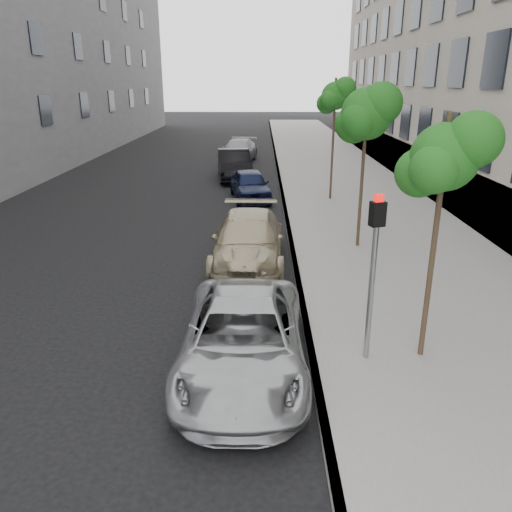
{
  "coord_description": "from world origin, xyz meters",
  "views": [
    {
      "loc": [
        0.22,
        -6.7,
        4.96
      ],
      "look_at": [
        0.11,
        3.11,
        1.5
      ],
      "focal_mm": 35.0,
      "sensor_mm": 36.0,
      "label": 1
    }
  ],
  "objects_px": {
    "tree_far": "(336,96)",
    "signal_pole": "(374,259)",
    "tree_mid": "(368,114)",
    "sedan_blue": "(250,185)",
    "sedan_rear": "(239,151)",
    "sedan_black": "(234,165)",
    "minivan": "(243,339)",
    "suv": "(248,241)",
    "tree_near": "(446,158)"
  },
  "relations": [
    {
      "from": "minivan",
      "to": "sedan_rear",
      "type": "distance_m",
      "value": 24.45
    },
    {
      "from": "sedan_rear",
      "to": "tree_near",
      "type": "bearing_deg",
      "value": -72.02
    },
    {
      "from": "tree_far",
      "to": "sedan_black",
      "type": "bearing_deg",
      "value": 130.55
    },
    {
      "from": "signal_pole",
      "to": "sedan_rear",
      "type": "distance_m",
      "value": 24.43
    },
    {
      "from": "tree_near",
      "to": "tree_far",
      "type": "bearing_deg",
      "value": 90.0
    },
    {
      "from": "tree_mid",
      "to": "tree_far",
      "type": "bearing_deg",
      "value": 90.0
    },
    {
      "from": "minivan",
      "to": "tree_near",
      "type": "bearing_deg",
      "value": 7.09
    },
    {
      "from": "sedan_rear",
      "to": "signal_pole",
      "type": "bearing_deg",
      "value": -74.53
    },
    {
      "from": "tree_mid",
      "to": "signal_pole",
      "type": "height_order",
      "value": "tree_mid"
    },
    {
      "from": "sedan_blue",
      "to": "tree_mid",
      "type": "bearing_deg",
      "value": -72.19
    },
    {
      "from": "tree_far",
      "to": "minivan",
      "type": "height_order",
      "value": "tree_far"
    },
    {
      "from": "tree_far",
      "to": "signal_pole",
      "type": "distance_m",
      "value": 13.36
    },
    {
      "from": "tree_far",
      "to": "sedan_blue",
      "type": "xyz_separation_m",
      "value": [
        -3.5,
        0.39,
        -3.7
      ]
    },
    {
      "from": "tree_far",
      "to": "sedan_blue",
      "type": "height_order",
      "value": "tree_far"
    },
    {
      "from": "tree_mid",
      "to": "sedan_blue",
      "type": "height_order",
      "value": "tree_mid"
    },
    {
      "from": "sedan_blue",
      "to": "sedan_rear",
      "type": "bearing_deg",
      "value": 86.05
    },
    {
      "from": "tree_mid",
      "to": "sedan_rear",
      "type": "bearing_deg",
      "value": 104.3
    },
    {
      "from": "tree_far",
      "to": "sedan_rear",
      "type": "bearing_deg",
      "value": 112.05
    },
    {
      "from": "tree_near",
      "to": "minivan",
      "type": "distance_m",
      "value": 4.58
    },
    {
      "from": "minivan",
      "to": "sedan_blue",
      "type": "xyz_separation_m",
      "value": [
        -0.18,
        13.77,
        -0.01
      ]
    },
    {
      "from": "signal_pole",
      "to": "sedan_blue",
      "type": "height_order",
      "value": "signal_pole"
    },
    {
      "from": "tree_near",
      "to": "suv",
      "type": "distance_m",
      "value": 6.89
    },
    {
      "from": "minivan",
      "to": "sedan_blue",
      "type": "relative_size",
      "value": 1.24
    },
    {
      "from": "signal_pole",
      "to": "minivan",
      "type": "distance_m",
      "value": 2.67
    },
    {
      "from": "sedan_blue",
      "to": "sedan_black",
      "type": "distance_m",
      "value": 4.89
    },
    {
      "from": "tree_mid",
      "to": "minivan",
      "type": "distance_m",
      "value": 8.37
    },
    {
      "from": "signal_pole",
      "to": "sedan_black",
      "type": "bearing_deg",
      "value": 83.58
    },
    {
      "from": "sedan_black",
      "to": "sedan_rear",
      "type": "bearing_deg",
      "value": 83.52
    },
    {
      "from": "tree_near",
      "to": "tree_mid",
      "type": "relative_size",
      "value": 0.91
    },
    {
      "from": "tree_mid",
      "to": "sedan_rear",
      "type": "relative_size",
      "value": 0.99
    },
    {
      "from": "sedan_rear",
      "to": "suv",
      "type": "bearing_deg",
      "value": -79.24
    },
    {
      "from": "sedan_blue",
      "to": "sedan_black",
      "type": "bearing_deg",
      "value": 91.91
    },
    {
      "from": "tree_mid",
      "to": "tree_far",
      "type": "relative_size",
      "value": 0.97
    },
    {
      "from": "signal_pole",
      "to": "sedan_rear",
      "type": "xyz_separation_m",
      "value": [
        -3.4,
        24.15,
        -1.35
      ]
    },
    {
      "from": "suv",
      "to": "sedan_black",
      "type": "bearing_deg",
      "value": 95.65
    },
    {
      "from": "minivan",
      "to": "suv",
      "type": "relative_size",
      "value": 0.96
    },
    {
      "from": "signal_pole",
      "to": "sedan_blue",
      "type": "xyz_separation_m",
      "value": [
        -2.43,
        13.51,
        -1.41
      ]
    },
    {
      "from": "sedan_black",
      "to": "signal_pole",
      "type": "bearing_deg",
      "value": -86.34
    },
    {
      "from": "minivan",
      "to": "suv",
      "type": "bearing_deg",
      "value": 91.04
    },
    {
      "from": "tree_far",
      "to": "sedan_black",
      "type": "distance_m",
      "value": 7.72
    },
    {
      "from": "tree_far",
      "to": "tree_near",
      "type": "bearing_deg",
      "value": -90.0
    },
    {
      "from": "tree_mid",
      "to": "sedan_black",
      "type": "relative_size",
      "value": 1.04
    },
    {
      "from": "minivan",
      "to": "sedan_rear",
      "type": "relative_size",
      "value": 0.97
    },
    {
      "from": "tree_mid",
      "to": "tree_far",
      "type": "distance_m",
      "value": 6.51
    },
    {
      "from": "tree_far",
      "to": "signal_pole",
      "type": "xyz_separation_m",
      "value": [
        -1.07,
        -13.12,
        -2.3
      ]
    },
    {
      "from": "tree_far",
      "to": "signal_pole",
      "type": "height_order",
      "value": "tree_far"
    },
    {
      "from": "sedan_blue",
      "to": "suv",
      "type": "bearing_deg",
      "value": -98.27
    },
    {
      "from": "signal_pole",
      "to": "sedan_blue",
      "type": "bearing_deg",
      "value": 83.36
    },
    {
      "from": "tree_far",
      "to": "minivan",
      "type": "relative_size",
      "value": 1.06
    },
    {
      "from": "signal_pole",
      "to": "sedan_rear",
      "type": "bearing_deg",
      "value": 81.16
    }
  ]
}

